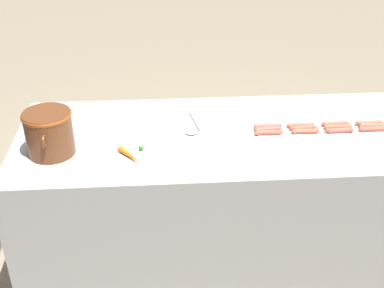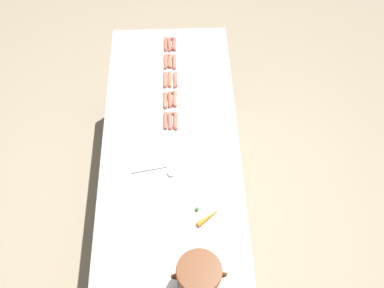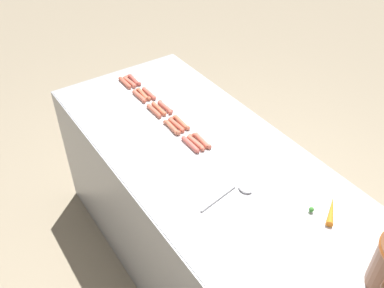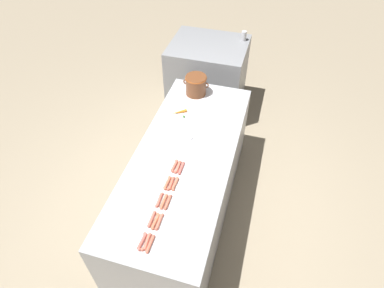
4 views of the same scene
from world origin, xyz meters
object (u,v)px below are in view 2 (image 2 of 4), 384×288
Objects in this scene: hot_dog_8 at (171,99)px; hot_dog_1 at (174,62)px; bean_pot at (199,276)px; hot_dog_5 at (170,44)px; hot_dog_10 at (166,44)px; carrot at (209,216)px; serving_spoon at (163,171)px; hot_dog_0 at (174,44)px; hot_dog_9 at (171,120)px; hot_dog_12 at (165,80)px; hot_dog_2 at (175,80)px; hot_dog_14 at (166,120)px; hot_dog_4 at (175,121)px; hot_dog_7 at (170,79)px; hot_dog_13 at (165,100)px; hot_dog_11 at (166,61)px; hot_dog_3 at (175,99)px; hot_dog_6 at (170,61)px.

hot_dog_1 is at bearing -94.86° from hot_dog_8.
bean_pot is at bearing 93.74° from hot_dog_1.
hot_dog_10 is (0.03, -0.01, 0.00)m from hot_dog_5.
hot_dog_8 is 0.91m from carrot.
hot_dog_0 is at bearing -94.21° from serving_spoon.
hot_dog_9 is 1.00× the size of hot_dog_12.
hot_dog_8 is 0.57m from serving_spoon.
hot_dog_2 is at bearing 91.31° from hot_dog_1.
hot_dog_14 is at bearing 83.13° from hot_dog_1.
bean_pot reaches higher than hot_dog_2.
hot_dog_9 is at bearing 84.62° from hot_dog_2.
bean_pot reaches higher than hot_dog_8.
hot_dog_4 is 1.00× the size of hot_dog_10.
hot_dog_1 is at bearing -81.75° from carrot.
hot_dog_9 is 0.39m from serving_spoon.
hot_dog_5 is 1.00× the size of hot_dog_7.
carrot is at bearing 109.17° from hot_dog_14.
hot_dog_0 is at bearing -96.90° from hot_dog_13.
hot_dog_4 is 0.93× the size of carrot.
hot_dog_7 and hot_dog_13 have the same top height.
hot_dog_13 is (0.04, 0.01, 0.00)m from hot_dog_8.
bean_pot reaches higher than hot_dog_0.
hot_dog_8 is at bearing 101.67° from hot_dog_12.
hot_dog_10 is at bearing -90.01° from hot_dog_11.
serving_spoon is at bearing 83.45° from hot_dog_2.
hot_dog_8 is at bearing -89.91° from hot_dog_9.
serving_spoon is (0.08, 0.57, -0.00)m from hot_dog_3.
hot_dog_11 is at bearing -90.55° from hot_dog_13.
hot_dog_10 is 1.00× the size of hot_dog_14.
carrot reaches higher than hot_dog_0.
hot_dog_8 is (0.03, 0.55, 0.00)m from hot_dog_0.
hot_dog_0 is 0.73m from hot_dog_9.
hot_dog_2 is at bearing -100.85° from hot_dog_14.
hot_dog_1 is 0.54m from hot_dog_14.
hot_dog_8 is 0.55× the size of serving_spoon.
hot_dog_9 is (-0.00, 0.37, 0.00)m from hot_dog_7.
hot_dog_6 is at bearing -89.45° from hot_dog_7.
hot_dog_3 is at bearing 88.39° from hot_dog_2.
hot_dog_6 is 0.94m from serving_spoon.
bean_pot is at bearing 79.01° from carrot.
hot_dog_10 and hot_dog_14 have the same top height.
hot_dog_13 is (0.07, 0.01, 0.00)m from hot_dog_3.
hot_dog_1 is 1.00× the size of hot_dog_4.
hot_dog_6 is (0.03, -0.56, 0.00)m from hot_dog_4.
hot_dog_1 is 0.35m from hot_dog_3.
hot_dog_0 and hot_dog_9 have the same top height.
hot_dog_7 is 1.00× the size of hot_dog_12.
hot_dog_11 is at bearing -78.98° from carrot.
hot_dog_1 is 1.00× the size of hot_dog_5.
hot_dog_5 is at bearing -80.95° from hot_dog_1.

